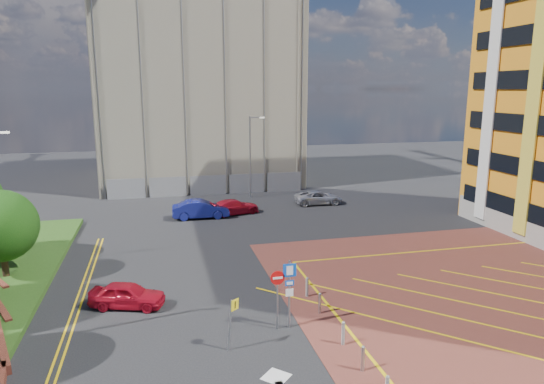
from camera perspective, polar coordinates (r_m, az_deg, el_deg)
name	(u,v)px	position (r m, az deg, el deg)	size (l,w,h in m)	color
ground	(284,340)	(21.80, 1.43, -16.96)	(140.00, 140.00, 0.00)	black
tree_c	(0,226)	(30.57, -29.33, -3.51)	(4.00, 4.00, 4.90)	#3D2B1C
lamp_back	(251,154)	(47.69, -2.49, 4.54)	(1.53, 0.16, 8.00)	#9EA0A8
sign_cluster	(285,288)	(21.87, 1.54, -11.17)	(1.17, 0.12, 3.20)	#9EA0A8
warning_sign	(232,318)	(20.46, -4.76, -14.54)	(0.54, 0.37, 2.24)	#9EA0A8
bollard_row	(349,342)	(20.86, 9.08, -17.08)	(0.14, 11.14, 0.90)	#9EA0A8
construction_building	(196,85)	(58.63, -8.88, 12.31)	(21.20, 19.20, 22.00)	gray
construction_fence	(218,185)	(49.71, -6.39, 0.85)	(21.60, 0.06, 2.00)	gray
car_red_left	(127,295)	(25.42, -16.66, -11.53)	(1.48, 3.67, 1.25)	#B50F23
car_blue_back	(201,209)	(40.79, -8.39, -2.00)	(1.63, 4.68, 1.54)	navy
car_red_back	(234,207)	(41.82, -4.47, -1.74)	(1.79, 4.40, 1.28)	red
car_silver_back	(318,198)	(45.50, 5.46, -0.65)	(2.07, 4.49, 1.25)	#B5B5BC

